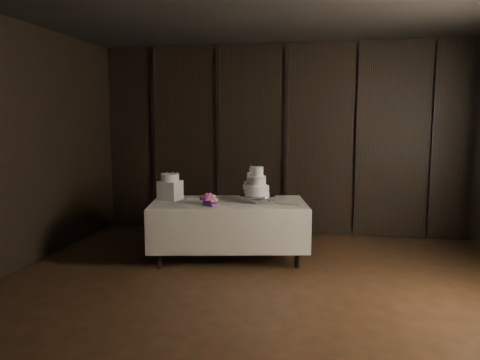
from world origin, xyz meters
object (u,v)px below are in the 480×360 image
object	(u,v)px
display_table	(229,228)
bouquet	(208,200)
small_cake	(170,177)
wedding_cake	(255,184)
cake_stand	(257,198)
box_pedestal	(170,190)

from	to	relation	value
display_table	bouquet	bearing A→B (deg)	-149.41
display_table	small_cake	xyz separation A→B (m)	(-0.80, 0.02, 0.64)
wedding_cake	small_cake	distance (m)	1.14
cake_stand	bouquet	xyz separation A→B (m)	(-0.58, -0.29, 0.01)
wedding_cake	box_pedestal	xyz separation A→B (m)	(-1.13, -0.06, -0.11)
display_table	box_pedestal	bearing A→B (deg)	167.04
bouquet	box_pedestal	bearing A→B (deg)	159.61
bouquet	box_pedestal	world-z (taller)	box_pedestal
display_table	bouquet	size ratio (longest dim) A/B	5.87
small_cake	box_pedestal	bearing A→B (deg)	0.00
bouquet	small_cake	bearing A→B (deg)	159.61
display_table	cake_stand	xyz separation A→B (m)	(0.36, 0.10, 0.39)
bouquet	small_cake	world-z (taller)	small_cake
display_table	box_pedestal	distance (m)	0.93
bouquet	small_cake	distance (m)	0.67
bouquet	box_pedestal	distance (m)	0.62
display_table	wedding_cake	distance (m)	0.67
wedding_cake	bouquet	world-z (taller)	wedding_cake
cake_stand	bouquet	world-z (taller)	bouquet
display_table	wedding_cake	xyz separation A→B (m)	(0.33, 0.08, 0.58)
wedding_cake	display_table	bearing A→B (deg)	-163.46
small_cake	bouquet	bearing A→B (deg)	-20.39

